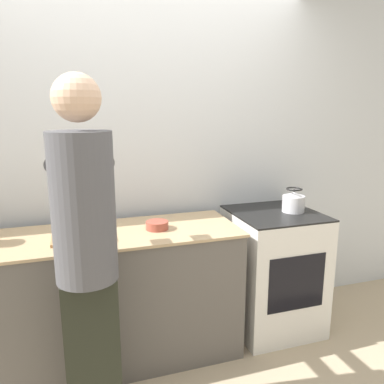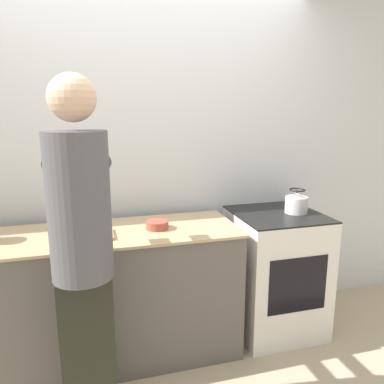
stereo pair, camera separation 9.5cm
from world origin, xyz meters
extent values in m
plane|color=tan|center=(0.00, 0.00, 0.00)|extent=(12.00, 12.00, 0.00)
cube|color=silver|center=(0.00, 0.71, 1.30)|extent=(8.00, 0.05, 2.60)
cube|color=#5B5651|center=(-0.35, 0.30, 0.44)|extent=(1.76, 0.60, 0.87)
cube|color=tan|center=(-0.35, 0.30, 0.88)|extent=(1.78, 0.62, 0.02)
cube|color=silver|center=(0.92, 0.32, 0.45)|extent=(0.62, 0.64, 0.90)
cube|color=black|center=(0.92, 0.32, 0.91)|extent=(0.62, 0.64, 0.01)
cube|color=black|center=(0.92, 0.00, 0.50)|extent=(0.44, 0.01, 0.40)
cube|color=black|center=(-0.46, -0.26, 0.43)|extent=(0.27, 0.16, 0.85)
cylinder|color=#4C4C51|center=(-0.46, -0.26, 1.21)|extent=(0.30, 0.30, 0.71)
sphere|color=#D1A889|center=(-0.46, -0.26, 1.71)|extent=(0.22, 0.22, 0.22)
cylinder|color=#4C4C51|center=(-0.58, 0.01, 1.40)|extent=(0.08, 0.30, 0.08)
cylinder|color=#4C4C51|center=(-0.33, 0.01, 1.40)|extent=(0.08, 0.30, 0.08)
cube|color=#A87A4C|center=(-0.46, 0.23, 0.90)|extent=(0.37, 0.21, 0.02)
cube|color=silver|center=(-0.45, 0.27, 0.91)|extent=(0.16, 0.07, 0.01)
cube|color=black|center=(-0.57, 0.24, 0.91)|extent=(0.10, 0.05, 0.01)
cylinder|color=silver|center=(1.05, 0.30, 0.97)|extent=(0.16, 0.16, 0.12)
cone|color=silver|center=(1.05, 0.30, 1.05)|extent=(0.13, 0.13, 0.03)
sphere|color=black|center=(1.05, 0.30, 1.07)|extent=(0.02, 0.02, 0.02)
torus|color=black|center=(1.05, 0.30, 1.09)|extent=(0.12, 0.12, 0.01)
cylinder|color=#9E4738|center=(0.01, 0.28, 0.92)|extent=(0.15, 0.15, 0.05)
camera|label=1|loc=(-0.50, -2.03, 1.66)|focal=35.00mm
camera|label=2|loc=(-0.41, -2.05, 1.66)|focal=35.00mm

